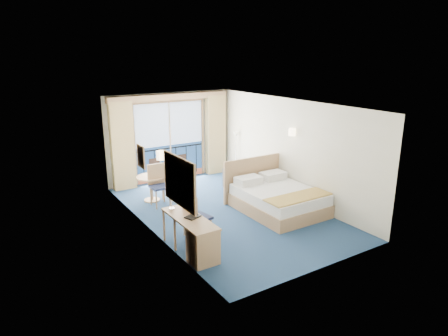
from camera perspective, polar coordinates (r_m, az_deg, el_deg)
The scene contains 22 objects.
floor at distance 10.07m, azimuth 0.28°, elevation -6.24°, with size 6.50×6.50×0.00m, color navy.
room_walls at distance 9.54m, azimuth 0.30°, elevation 3.69°, with size 4.04×6.54×2.72m.
balcony_door at distance 12.44m, azimuth -7.74°, elevation 3.48°, with size 2.36×0.03×2.52m.
curtain_left at distance 11.74m, azimuth -14.31°, elevation 3.03°, with size 0.65×0.22×2.55m, color tan.
curtain_right at distance 12.99m, azimuth -1.22°, elevation 4.76°, with size 0.65×0.22×2.55m, color tan.
pelmet at distance 12.11m, azimuth -7.72°, elevation 10.04°, with size 3.80×0.25×0.18m, color tan.
mirror at distance 7.40m, azimuth -6.36°, elevation -1.92°, with size 0.05×1.25×0.95m.
wall_print at distance 9.12m, azimuth -11.76°, elevation 1.61°, with size 0.04×0.42×0.52m.
sconce_left at distance 8.12m, azimuth -9.02°, elevation 1.80°, with size 0.18×0.18×0.18m, color #FFE3B2.
sconce_right at distance 10.56m, azimuth 9.69°, elevation 5.07°, with size 0.18×0.18×0.18m, color #FFE3B2.
bed at distance 10.13m, azimuth 7.54°, elevation -4.26°, with size 1.85×2.20×1.16m.
nightstand at distance 11.55m, azimuth 5.50°, elevation -1.82°, with size 0.44×0.42×0.58m, color tan.
phone at distance 11.44m, azimuth 5.68°, elevation -0.28°, with size 0.16×0.13×0.07m, color white.
armchair at distance 11.61m, azimuth 2.19°, elevation -1.41°, with size 0.72×0.74×0.67m, color #4A4F5A.
floor_lamp at distance 12.63m, azimuth 1.70°, elevation 3.61°, with size 0.20×0.20×1.45m.
desk at distance 7.70m, azimuth -3.45°, elevation -10.37°, with size 0.53×1.54×0.72m.
desk_chair at distance 8.33m, azimuth -4.20°, elevation -6.70°, with size 0.55×0.54×1.07m.
folder at distance 7.91m, azimuth -4.49°, elevation -6.94°, with size 0.29×0.21×0.03m, color black.
desk_lamp at distance 8.21m, azimuth -7.55°, elevation -3.81°, with size 0.12×0.12×0.44m.
round_table at distance 10.81m, azimuth -10.37°, elevation -2.00°, with size 0.76×0.76×0.69m.
table_chair_a at distance 10.82m, azimuth -7.85°, elevation -1.81°, with size 0.57×0.57×0.94m.
table_chair_b at distance 10.46m, azimuth -9.37°, elevation -2.04°, with size 0.47×0.48×1.08m.
Camera 1 is at (-5.01, -7.85, 3.83)m, focal length 32.00 mm.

